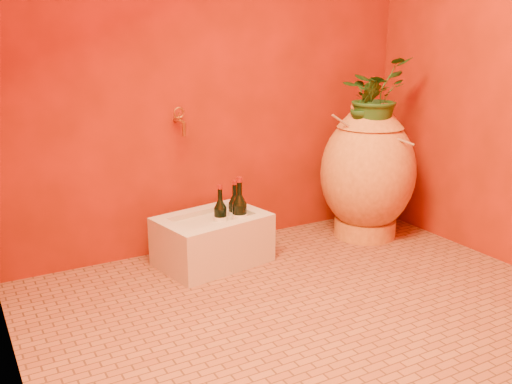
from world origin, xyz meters
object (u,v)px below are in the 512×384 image
wine_bottle_b (235,213)px  wine_bottle_c (240,216)px  stone_basin (213,241)px  amphora (368,172)px  wine_bottle_a (220,219)px  wall_tap (180,120)px

wine_bottle_b → wine_bottle_c: (-0.02, -0.10, 0.02)m
stone_basin → wine_bottle_b: wine_bottle_b is taller
amphora → wine_bottle_b: bearing=173.5°
amphora → wine_bottle_c: size_ratio=2.43×
stone_basin → wine_bottle_b: 0.20m
wine_bottle_a → wine_bottle_b: 0.12m
stone_basin → wine_bottle_a: 0.13m
wine_bottle_b → stone_basin: bearing=-168.1°
wine_bottle_a → wine_bottle_c: (0.09, -0.06, 0.02)m
stone_basin → wine_bottle_b: size_ratio=2.16×
wine_bottle_b → wall_tap: size_ratio=1.98×
wine_bottle_b → wall_tap: (-0.24, 0.18, 0.52)m
amphora → wall_tap: (-1.10, 0.27, 0.36)m
amphora → wall_tap: bearing=166.0°
stone_basin → wine_bottle_b: (0.15, 0.03, 0.12)m
stone_basin → wine_bottle_b: bearing=11.9°
stone_basin → wine_bottle_a: (0.04, -0.01, 0.12)m
wine_bottle_b → wine_bottle_c: 0.11m
wine_bottle_b → amphora: bearing=-6.5°
wine_bottle_a → wine_bottle_c: 0.11m
wine_bottle_a → wine_bottle_b: (0.11, 0.05, -0.00)m
wine_bottle_a → wine_bottle_c: size_ratio=0.87×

